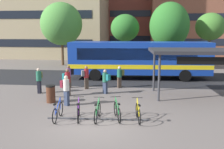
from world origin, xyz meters
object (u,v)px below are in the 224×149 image
Objects in this scene: commuter_teal_pack_1 at (106,80)px; commuter_maroon_pack_6 at (66,88)px; street_tree_3 at (125,28)px; trash_bin at (51,94)px; commuter_black_pack_5 at (69,75)px; parked_bicycle_green_3 at (117,112)px; city_bus at (140,58)px; parked_bicycle_green_2 at (97,112)px; street_tree_0 at (210,27)px; parked_bicycle_purple_1 at (78,112)px; commuter_olive_pack_0 at (120,75)px; commuter_grey_pack_4 at (86,76)px; parked_bicycle_yellow_4 at (138,113)px; transit_shelter at (200,52)px; parked_bicycle_blue_0 at (58,112)px; commuter_teal_pack_3 at (67,80)px; commuter_olive_pack_2 at (39,79)px; street_tree_2 at (169,26)px; street_tree_1 at (61,24)px.

commuter_maroon_pack_6 is (-1.88, -2.81, 0.05)m from commuter_teal_pack_1.
street_tree_3 is (2.51, 15.43, 3.43)m from commuter_maroon_pack_6.
commuter_black_pack_5 is at bearing 88.90° from trash_bin.
city_bus is at bearing -21.22° from parked_bicycle_green_3.
street_tree_3 is (0.39, 17.51, 4.04)m from parked_bicycle_green_2.
commuter_black_pack_5 is (-3.12, 6.37, 0.57)m from parked_bicycle_green_2.
street_tree_0 is (13.11, 15.42, 4.03)m from trash_bin.
parked_bicycle_purple_1 is 0.91m from parked_bicycle_green_2.
parked_bicycle_green_2 is 1.07× the size of commuter_olive_pack_0.
trash_bin is at bearing -130.36° from street_tree_0.
commuter_maroon_pack_6 is at bearing 43.14° from parked_bicycle_green_3.
street_tree_0 reaches higher than commuter_grey_pack_4.
commuter_black_pack_5 is 1.61× the size of trash_bin.
commuter_black_pack_5 is 0.27× the size of street_tree_0.
parked_bicycle_yellow_4 is 1.03× the size of commuter_grey_pack_4.
city_bus reaches higher than commuter_teal_pack_1.
street_tree_3 is at bearing 109.84° from transit_shelter.
street_tree_0 reaches higher than parked_bicycle_green_2.
parked_bicycle_purple_1 is (0.97, 0.12, 0.00)m from parked_bicycle_blue_0.
parked_bicycle_purple_1 and parked_bicycle_green_2 have the same top height.
commuter_maroon_pack_6 reaches higher than parked_bicycle_green_2.
commuter_teal_pack_1 is 0.93× the size of commuter_teal_pack_3.
commuter_olive_pack_2 is 3.61m from commuter_maroon_pack_6.
street_tree_2 is (9.90, 11.63, 3.67)m from commuter_olive_pack_2.
transit_shelter is at bearing -67.09° from street_tree_3.
commuter_grey_pack_4 reaches higher than parked_bicycle_yellow_4.
city_bus is at bearing 22.80° from commuter_grey_pack_4.
street_tree_1 reaches higher than commuter_teal_pack_1.
trash_bin reaches higher than parked_bicycle_blue_0.
parked_bicycle_green_2 is 1.00× the size of parked_bicycle_yellow_4.
parked_bicycle_purple_1 is at bearing -70.76° from street_tree_1.
commuter_teal_pack_3 is (-3.21, -2.59, 0.09)m from commuter_olive_pack_0.
commuter_maroon_pack_6 is 0.28× the size of street_tree_0.
parked_bicycle_green_2 is 0.29× the size of street_tree_3.
parked_bicycle_green_2 is 1.67× the size of trash_bin.
transit_shelter reaches higher than commuter_olive_pack_0.
commuter_olive_pack_2 is at bearing -111.54° from street_tree_3.
trash_bin is at bearing 44.98° from parked_bicycle_green_3.
commuter_maroon_pack_6 is at bearing 4.27° from parked_bicycle_blue_0.
commuter_teal_pack_3 is 1.02× the size of commuter_maroon_pack_6.
commuter_olive_pack_2 is (-6.77, -5.84, -0.79)m from city_bus.
transit_shelter is 11.53m from street_tree_2.
parked_bicycle_green_2 and parked_bicycle_yellow_4 have the same top height.
parked_bicycle_yellow_4 is 1.00× the size of commuter_maroon_pack_6.
parked_bicycle_yellow_4 is 6.58m from transit_shelter.
street_tree_2 is at bearing -29.78° from parked_bicycle_green_3.
commuter_grey_pack_4 is (0.80, 1.96, -0.06)m from commuter_teal_pack_3.
street_tree_3 reaches higher than parked_bicycle_blue_0.
parked_bicycle_blue_0 is 1.05× the size of commuter_teal_pack_1.
commuter_teal_pack_1 is at bearing 44.42° from commuter_teal_pack_3.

